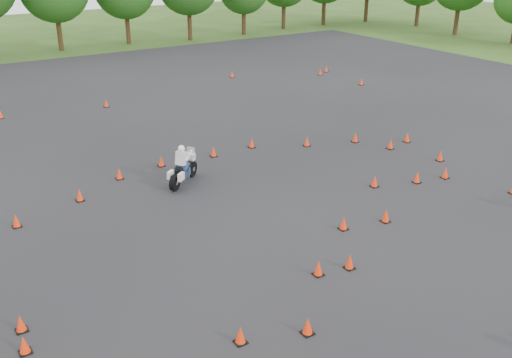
% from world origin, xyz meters
% --- Properties ---
extents(ground, '(140.00, 140.00, 0.00)m').
position_xyz_m(ground, '(0.00, 0.00, 0.00)').
color(ground, '#2D5119').
rests_on(ground, ground).
extents(asphalt_pad, '(62.00, 62.00, 0.00)m').
position_xyz_m(asphalt_pad, '(0.00, 6.00, 0.01)').
color(asphalt_pad, black).
rests_on(asphalt_pad, ground).
extents(treeline, '(86.83, 32.38, 11.13)m').
position_xyz_m(treeline, '(0.88, 35.55, 4.63)').
color(treeline, '#214F16').
rests_on(treeline, ground).
extents(traffic_cones, '(36.51, 33.19, 0.45)m').
position_xyz_m(traffic_cones, '(0.18, 5.59, 0.23)').
color(traffic_cones, '#FF340A').
rests_on(traffic_cones, asphalt_pad).
extents(rider_white, '(2.15, 1.89, 1.70)m').
position_xyz_m(rider_white, '(-1.21, 7.62, 0.86)').
color(rider_white, silver).
rests_on(rider_white, ground).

